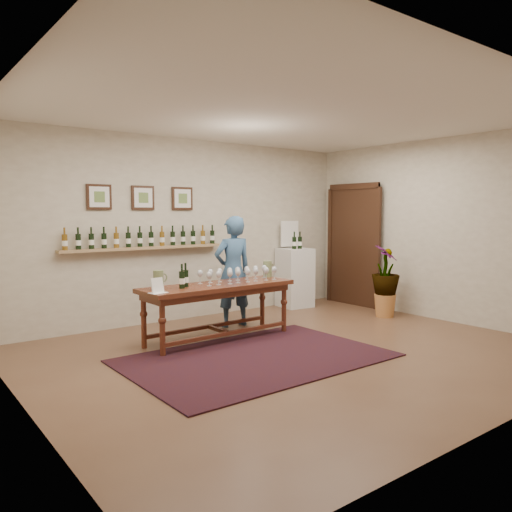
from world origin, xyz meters
TOP-DOWN VIEW (x-y plane):
  - ground at (0.00, 0.00)m, footprint 6.00×6.00m
  - room_shell at (2.11, 1.86)m, footprint 6.00×6.00m
  - rug at (-0.54, 0.09)m, footprint 2.93×1.96m
  - tasting_table at (-0.42, 1.07)m, footprint 2.10×0.72m
  - table_glasses at (-0.07, 1.10)m, footprint 1.38×0.35m
  - table_bottles at (-0.92, 1.07)m, footprint 0.27×0.17m
  - pitcher_left at (-1.24, 1.12)m, footprint 0.16×0.16m
  - pitcher_right at (0.54, 1.23)m, footprint 0.17×0.17m
  - menu_card at (-1.37, 0.89)m, footprint 0.22×0.17m
  - display_pedestal at (1.93, 2.19)m, footprint 0.57×0.57m
  - pedestal_bottles at (1.90, 2.11)m, footprint 0.33×0.12m
  - info_sign at (1.96, 2.38)m, footprint 0.37×0.06m
  - potted_plant at (2.49, 0.66)m, footprint 0.73×0.73m
  - person at (0.20, 1.61)m, footprint 0.63×0.45m

SIDE VIEW (x-z plane):
  - ground at x=0.00m, z-range 0.00..0.00m
  - rug at x=-0.54m, z-range 0.00..0.02m
  - display_pedestal at x=1.93m, z-range 0.00..1.03m
  - potted_plant at x=2.49m, z-range 0.08..1.07m
  - tasting_table at x=-0.42m, z-range 0.26..1.00m
  - person at x=0.20m, z-range 0.00..1.62m
  - menu_card at x=-1.37m, z-range 0.74..0.91m
  - table_glasses at x=-0.07m, z-range 0.74..0.93m
  - pitcher_left at x=-1.24m, z-range 0.74..0.97m
  - pitcher_right at x=0.54m, z-range 0.74..0.97m
  - table_bottles at x=-0.92m, z-range 0.74..1.01m
  - room_shell at x=2.11m, z-range -1.88..4.12m
  - pedestal_bottles at x=1.90m, z-range 1.03..1.35m
  - info_sign at x=1.96m, z-range 1.03..1.54m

